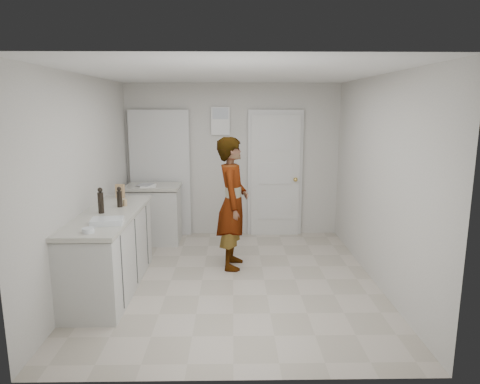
{
  "coord_description": "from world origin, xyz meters",
  "views": [
    {
      "loc": [
        0.0,
        -5.03,
        2.14
      ],
      "look_at": [
        0.09,
        0.4,
        1.04
      ],
      "focal_mm": 32.0,
      "sensor_mm": 36.0,
      "label": 1
    }
  ],
  "objects_px": {
    "person": "(233,203)",
    "egg_bowl": "(88,230)",
    "cake_mix_box": "(120,191)",
    "oil_cruet_a": "(119,197)",
    "baking_dish": "(107,221)",
    "oil_cruet_b": "(101,201)",
    "spice_jar": "(125,203)"
  },
  "relations": [
    {
      "from": "oil_cruet_b",
      "to": "person",
      "type": "bearing_deg",
      "value": 24.5
    },
    {
      "from": "spice_jar",
      "to": "oil_cruet_b",
      "type": "relative_size",
      "value": 0.27
    },
    {
      "from": "spice_jar",
      "to": "baking_dish",
      "type": "height_order",
      "value": "spice_jar"
    },
    {
      "from": "cake_mix_box",
      "to": "oil_cruet_a",
      "type": "distance_m",
      "value": 0.54
    },
    {
      "from": "spice_jar",
      "to": "baking_dish",
      "type": "bearing_deg",
      "value": -88.78
    },
    {
      "from": "oil_cruet_a",
      "to": "baking_dish",
      "type": "distance_m",
      "value": 0.77
    },
    {
      "from": "person",
      "to": "egg_bowl",
      "type": "height_order",
      "value": "person"
    },
    {
      "from": "person",
      "to": "egg_bowl",
      "type": "bearing_deg",
      "value": 140.73
    },
    {
      "from": "egg_bowl",
      "to": "person",
      "type": "bearing_deg",
      "value": 46.14
    },
    {
      "from": "spice_jar",
      "to": "egg_bowl",
      "type": "height_order",
      "value": "spice_jar"
    },
    {
      "from": "baking_dish",
      "to": "oil_cruet_b",
      "type": "bearing_deg",
      "value": 113.22
    },
    {
      "from": "person",
      "to": "spice_jar",
      "type": "height_order",
      "value": "person"
    },
    {
      "from": "spice_jar",
      "to": "oil_cruet_a",
      "type": "xyz_separation_m",
      "value": [
        -0.05,
        -0.06,
        0.08
      ]
    },
    {
      "from": "person",
      "to": "baking_dish",
      "type": "relative_size",
      "value": 4.97
    },
    {
      "from": "egg_bowl",
      "to": "oil_cruet_a",
      "type": "bearing_deg",
      "value": 88.44
    },
    {
      "from": "oil_cruet_a",
      "to": "cake_mix_box",
      "type": "bearing_deg",
      "value": 103.84
    },
    {
      "from": "cake_mix_box",
      "to": "egg_bowl",
      "type": "height_order",
      "value": "cake_mix_box"
    },
    {
      "from": "person",
      "to": "spice_jar",
      "type": "xyz_separation_m",
      "value": [
        -1.33,
        -0.33,
        0.09
      ]
    },
    {
      "from": "cake_mix_box",
      "to": "oil_cruet_a",
      "type": "bearing_deg",
      "value": -68.1
    },
    {
      "from": "oil_cruet_a",
      "to": "oil_cruet_b",
      "type": "height_order",
      "value": "oil_cruet_b"
    },
    {
      "from": "person",
      "to": "egg_bowl",
      "type": "xyz_separation_m",
      "value": [
        -1.41,
        -1.47,
        0.07
      ]
    },
    {
      "from": "person",
      "to": "baking_dish",
      "type": "height_order",
      "value": "person"
    },
    {
      "from": "person",
      "to": "egg_bowl",
      "type": "relative_size",
      "value": 14.79
    },
    {
      "from": "spice_jar",
      "to": "oil_cruet_a",
      "type": "height_order",
      "value": "oil_cruet_a"
    },
    {
      "from": "spice_jar",
      "to": "oil_cruet_a",
      "type": "relative_size",
      "value": 0.32
    },
    {
      "from": "spice_jar",
      "to": "oil_cruet_a",
      "type": "distance_m",
      "value": 0.11
    },
    {
      "from": "baking_dish",
      "to": "egg_bowl",
      "type": "distance_m",
      "value": 0.32
    },
    {
      "from": "oil_cruet_b",
      "to": "egg_bowl",
      "type": "bearing_deg",
      "value": -82.24
    },
    {
      "from": "baking_dish",
      "to": "egg_bowl",
      "type": "relative_size",
      "value": 2.98
    },
    {
      "from": "person",
      "to": "baking_dish",
      "type": "xyz_separation_m",
      "value": [
        -1.32,
        -1.16,
        0.08
      ]
    },
    {
      "from": "spice_jar",
      "to": "baking_dish",
      "type": "xyz_separation_m",
      "value": [
        0.02,
        -0.82,
        -0.01
      ]
    },
    {
      "from": "baking_dish",
      "to": "spice_jar",
      "type": "bearing_deg",
      "value": 91.22
    }
  ]
}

